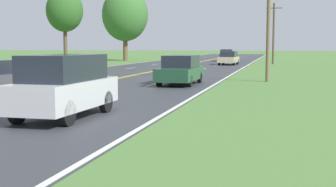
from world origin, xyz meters
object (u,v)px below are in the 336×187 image
Objects in this scene: tree_mid_treeline at (125,15)px; car_silver_suv_approaching at (65,85)px; car_champagne_sedan_receding at (229,58)px; tree_left_verge at (65,11)px; car_dark_green_sedan_mid_far at (181,70)px; car_dark_blue_suv_distant at (227,55)px.

tree_mid_treeline is 2.32× the size of car_silver_suv_approaching.
tree_mid_treeline is 2.21× the size of car_champagne_sedan_receding.
tree_mid_treeline is (1.73, 15.84, 0.55)m from tree_left_verge.
tree_mid_treeline is 42.45m from car_dark_green_sedan_mid_far.
car_silver_suv_approaching is 51.97m from car_dark_blue_suv_distant.
car_dark_blue_suv_distant reaches higher than car_champagne_sedan_receding.
tree_left_verge is 0.81× the size of tree_mid_treeline.
car_dark_green_sedan_mid_far is (0.88, 12.81, -0.18)m from car_silver_suv_approaching.
car_champagne_sedan_receding is (-0.31, 27.82, -0.03)m from car_dark_green_sedan_mid_far.
car_champagne_sedan_receding is at bearing -178.68° from car_dark_green_sedan_mid_far.
car_champagne_sedan_receding is (17.85, 4.96, -5.25)m from tree_left_verge.
car_silver_suv_approaching reaches higher than car_dark_blue_suv_distant.
car_dark_green_sedan_mid_far is (18.16, -22.87, -5.22)m from tree_left_verge.
car_champagne_sedan_receding is 11.43m from car_dark_blue_suv_distant.
car_silver_suv_approaching is at bearing -73.20° from tree_mid_treeline.
tree_left_verge reaches higher than car_dark_green_sedan_mid_far.
tree_left_verge is 2.01× the size of car_dark_blue_suv_distant.
tree_mid_treeline reaches higher than car_champagne_sedan_receding.
car_champagne_sedan_receding is 1.12× the size of car_dark_blue_suv_distant.
tree_left_verge is at bearing -96.22° from tree_mid_treeline.
car_silver_suv_approaching is (15.56, -51.52, -5.59)m from tree_mid_treeline.
car_dark_green_sedan_mid_far is at bearing 3.43° from car_champagne_sedan_receding.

